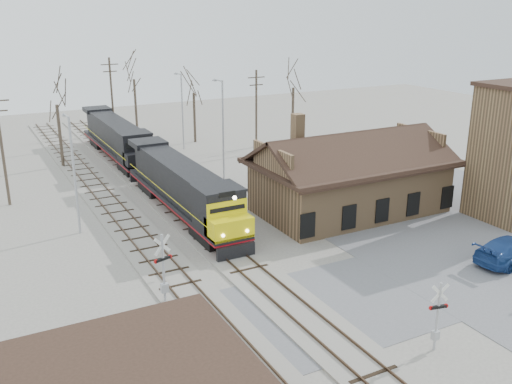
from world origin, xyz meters
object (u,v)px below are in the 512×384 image
locomotive_trailing (118,139)px  parked_car (512,250)px  locomotive_lead (184,189)px  depot (349,182)px

locomotive_trailing → parked_car: 40.15m
locomotive_lead → locomotive_trailing: size_ratio=1.00×
depot → locomotive_lead: size_ratio=0.79×
locomotive_trailing → parked_car: bearing=-67.4°
locomotive_lead → locomotive_trailing: 19.51m
locomotive_trailing → locomotive_lead: bearing=-90.0°
locomotive_trailing → parked_car: size_ratio=3.37×
depot → locomotive_trailing: depot is taller
depot → locomotive_lead: (-11.99, 4.86, -0.17)m
locomotive_trailing → parked_car: locomotive_trailing is taller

